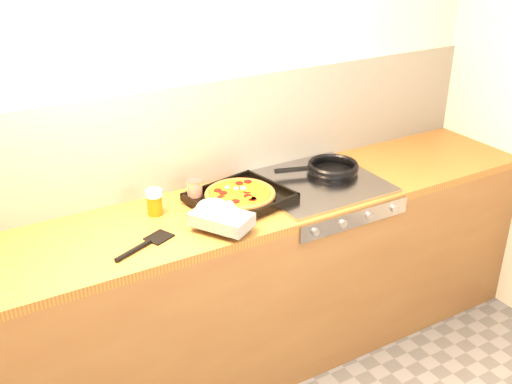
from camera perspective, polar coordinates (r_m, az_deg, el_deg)
room_shell at (r=2.84m, az=-4.90°, el=5.52°), size 3.20×3.20×3.20m
counter_run at (r=2.94m, az=-1.90°, el=-9.11°), size 3.20×0.62×0.90m
stovetop at (r=2.92m, az=5.74°, el=0.85°), size 0.60×0.56×0.02m
pizza_on_tray at (r=2.64m, az=-2.12°, el=-0.88°), size 0.55×0.55×0.07m
frying_pan at (r=3.02m, az=7.23°, el=2.29°), size 0.45×0.32×0.04m
tomato_can at (r=2.74m, az=-5.87°, el=0.15°), size 0.08×0.08×0.10m
juice_glass at (r=2.64m, az=-9.65°, el=-0.93°), size 0.09×0.09×0.12m
wooden_spoon at (r=2.92m, az=-2.10°, el=1.02°), size 0.30×0.04×0.02m
black_spatula at (r=2.42m, az=-10.59°, el=-4.97°), size 0.28×0.16×0.02m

